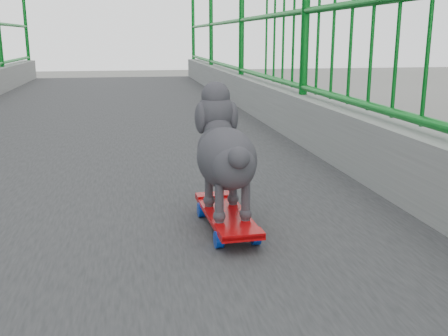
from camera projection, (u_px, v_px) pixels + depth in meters
skateboard at (226, 217)px, 1.90m from camera, size 0.17×0.50×0.07m
poodle at (225, 151)px, 1.87m from camera, size 0.22×0.50×0.41m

